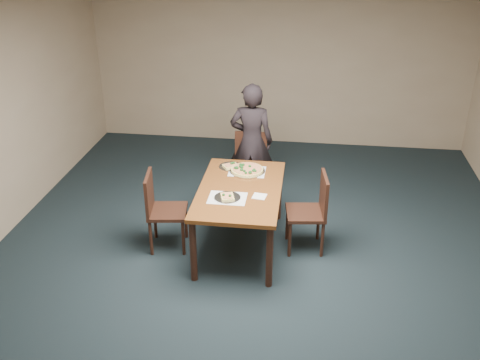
# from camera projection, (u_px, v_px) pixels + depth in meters

# --- Properties ---
(ground) EXTENTS (8.00, 8.00, 0.00)m
(ground) POSITION_uv_depth(u_px,v_px,m) (250.00, 286.00, 5.49)
(ground) COLOR black
(ground) RESTS_ON ground
(room_shell) EXTENTS (8.00, 8.00, 8.00)m
(room_shell) POSITION_uv_depth(u_px,v_px,m) (252.00, 128.00, 4.72)
(room_shell) COLOR tan
(room_shell) RESTS_ON ground
(dining_table) EXTENTS (0.90, 1.50, 0.75)m
(dining_table) POSITION_uv_depth(u_px,v_px,m) (240.00, 196.00, 5.88)
(dining_table) COLOR #572C11
(dining_table) RESTS_ON ground
(chair_far) EXTENTS (0.43, 0.43, 0.91)m
(chair_far) POSITION_uv_depth(u_px,v_px,m) (250.00, 163.00, 7.00)
(chair_far) COLOR black
(chair_far) RESTS_ON ground
(chair_left) EXTENTS (0.48, 0.48, 0.91)m
(chair_left) POSITION_uv_depth(u_px,v_px,m) (160.00, 207.00, 5.95)
(chair_left) COLOR black
(chair_left) RESTS_ON ground
(chair_right) EXTENTS (0.47, 0.47, 0.91)m
(chair_right) POSITION_uv_depth(u_px,v_px,m) (313.00, 208.00, 5.92)
(chair_right) COLOR black
(chair_right) RESTS_ON ground
(diner) EXTENTS (0.58, 0.39, 1.56)m
(diner) POSITION_uv_depth(u_px,v_px,m) (251.00, 141.00, 6.97)
(diner) COLOR black
(diner) RESTS_ON ground
(placemat_main) EXTENTS (0.42, 0.32, 0.00)m
(placemat_main) POSITION_uv_depth(u_px,v_px,m) (247.00, 171.00, 6.22)
(placemat_main) COLOR white
(placemat_main) RESTS_ON dining_table
(placemat_near) EXTENTS (0.40, 0.30, 0.00)m
(placemat_near) POSITION_uv_depth(u_px,v_px,m) (227.00, 198.00, 5.63)
(placemat_near) COLOR white
(placemat_near) RESTS_ON dining_table
(pizza_pan) EXTENTS (0.42, 0.42, 0.07)m
(pizza_pan) POSITION_uv_depth(u_px,v_px,m) (247.00, 170.00, 6.21)
(pizza_pan) COLOR silver
(pizza_pan) RESTS_ON dining_table
(slice_plate_near) EXTENTS (0.28, 0.28, 0.06)m
(slice_plate_near) POSITION_uv_depth(u_px,v_px,m) (227.00, 197.00, 5.62)
(slice_plate_near) COLOR silver
(slice_plate_near) RESTS_ON dining_table
(slice_plate_far) EXTENTS (0.28, 0.28, 0.06)m
(slice_plate_far) POSITION_uv_depth(u_px,v_px,m) (231.00, 166.00, 6.32)
(slice_plate_far) COLOR silver
(slice_plate_far) RESTS_ON dining_table
(napkin) EXTENTS (0.16, 0.16, 0.01)m
(napkin) POSITION_uv_depth(u_px,v_px,m) (259.00, 196.00, 5.66)
(napkin) COLOR white
(napkin) RESTS_ON dining_table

